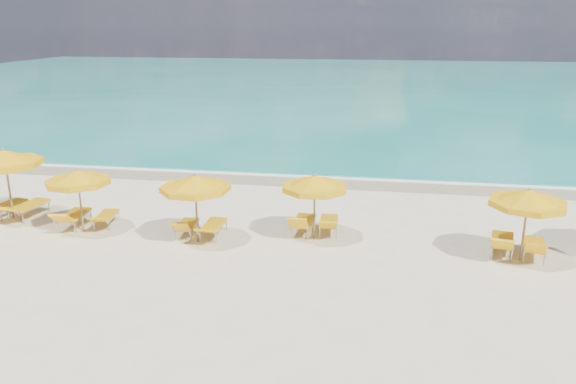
# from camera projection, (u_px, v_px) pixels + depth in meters

# --- Properties ---
(ground_plane) EXTENTS (120.00, 120.00, 0.00)m
(ground_plane) POSITION_uv_depth(u_px,v_px,m) (280.00, 241.00, 17.99)
(ground_plane) COLOR beige
(ocean) EXTENTS (120.00, 80.00, 0.30)m
(ocean) POSITION_uv_depth(u_px,v_px,m) (357.00, 84.00, 63.26)
(ocean) COLOR #167E6B
(ocean) RESTS_ON ground
(wet_sand_band) EXTENTS (120.00, 2.60, 0.01)m
(wet_sand_band) POSITION_uv_depth(u_px,v_px,m) (310.00, 180.00, 24.97)
(wet_sand_band) COLOR tan
(wet_sand_band) RESTS_ON ground
(foam_line) EXTENTS (120.00, 1.20, 0.03)m
(foam_line) POSITION_uv_depth(u_px,v_px,m) (312.00, 175.00, 25.72)
(foam_line) COLOR white
(foam_line) RESTS_ON ground
(whitecap_near) EXTENTS (14.00, 0.36, 0.05)m
(whitecap_near) POSITION_uv_depth(u_px,v_px,m) (235.00, 134.00, 34.98)
(whitecap_near) COLOR white
(whitecap_near) RESTS_ON ground
(whitecap_far) EXTENTS (18.00, 0.30, 0.05)m
(whitecap_far) POSITION_uv_depth(u_px,v_px,m) (454.00, 122.00, 39.35)
(whitecap_far) COLOR white
(whitecap_far) RESTS_ON ground
(umbrella_1) EXTENTS (2.97, 2.97, 2.57)m
(umbrella_1) POSITION_uv_depth(u_px,v_px,m) (5.00, 159.00, 19.47)
(umbrella_1) COLOR #98764C
(umbrella_1) RESTS_ON ground
(umbrella_2) EXTENTS (2.63, 2.63, 2.16)m
(umbrella_2) POSITION_uv_depth(u_px,v_px,m) (78.00, 178.00, 18.38)
(umbrella_2) COLOR #98764C
(umbrella_2) RESTS_ON ground
(umbrella_3) EXTENTS (2.83, 2.83, 2.25)m
(umbrella_3) POSITION_uv_depth(u_px,v_px,m) (195.00, 184.00, 17.42)
(umbrella_3) COLOR #98764C
(umbrella_3) RESTS_ON ground
(umbrella_4) EXTENTS (2.71, 2.71, 2.17)m
(umbrella_4) POSITION_uv_depth(u_px,v_px,m) (315.00, 183.00, 17.71)
(umbrella_4) COLOR #98764C
(umbrella_4) RESTS_ON ground
(umbrella_5) EXTENTS (2.39, 2.39, 2.24)m
(umbrella_5) POSITION_uv_depth(u_px,v_px,m) (528.00, 199.00, 15.99)
(umbrella_5) COLOR #98764C
(umbrella_5) RESTS_ON ground
(lounger_1_left) EXTENTS (0.89, 1.90, 0.81)m
(lounger_1_left) POSITION_uv_depth(u_px,v_px,m) (7.00, 209.00, 20.37)
(lounger_1_left) COLOR #A5A8AD
(lounger_1_left) RESTS_ON ground
(lounger_1_right) EXTENTS (0.93, 2.15, 0.79)m
(lounger_1_right) POSITION_uv_depth(u_px,v_px,m) (28.00, 210.00, 20.15)
(lounger_1_right) COLOR #A5A8AD
(lounger_1_right) RESTS_ON ground
(lounger_2_left) EXTENTS (0.84, 2.01, 0.87)m
(lounger_2_left) POSITION_uv_depth(u_px,v_px,m) (74.00, 220.00, 19.19)
(lounger_2_left) COLOR #A5A8AD
(lounger_2_left) RESTS_ON ground
(lounger_2_right) EXTENTS (0.81, 1.78, 0.67)m
(lounger_2_right) POSITION_uv_depth(u_px,v_px,m) (106.00, 220.00, 19.32)
(lounger_2_right) COLOR #A5A8AD
(lounger_2_right) RESTS_ON ground
(lounger_3_left) EXTENTS (0.68, 1.63, 0.79)m
(lounger_3_left) POSITION_uv_depth(u_px,v_px,m) (187.00, 229.00, 18.46)
(lounger_3_left) COLOR #A5A8AD
(lounger_3_left) RESTS_ON ground
(lounger_3_right) EXTENTS (0.62, 1.87, 0.69)m
(lounger_3_right) POSITION_uv_depth(u_px,v_px,m) (213.00, 230.00, 18.32)
(lounger_3_right) COLOR #A5A8AD
(lounger_3_right) RESTS_ON ground
(lounger_4_left) EXTENTS (0.72, 1.86, 0.92)m
(lounger_4_left) POSITION_uv_depth(u_px,v_px,m) (303.00, 226.00, 18.63)
(lounger_4_left) COLOR #A5A8AD
(lounger_4_left) RESTS_ON ground
(lounger_4_right) EXTENTS (0.70, 1.82, 0.80)m
(lounger_4_right) POSITION_uv_depth(u_px,v_px,m) (329.00, 227.00, 18.64)
(lounger_4_right) COLOR #A5A8AD
(lounger_4_right) RESTS_ON ground
(lounger_5_left) EXTENTS (1.03, 2.03, 0.89)m
(lounger_5_left) POSITION_uv_depth(u_px,v_px,m) (502.00, 246.00, 16.97)
(lounger_5_left) COLOR #A5A8AD
(lounger_5_left) RESTS_ON ground
(lounger_5_right) EXTENTS (0.96, 1.89, 0.86)m
(lounger_5_right) POSITION_uv_depth(u_px,v_px,m) (533.00, 250.00, 16.69)
(lounger_5_right) COLOR #A5A8AD
(lounger_5_right) RESTS_ON ground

